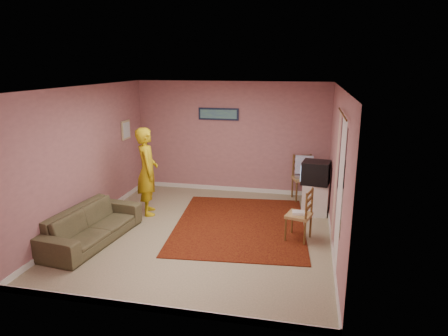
% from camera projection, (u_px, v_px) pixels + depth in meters
% --- Properties ---
extents(ground, '(5.00, 5.00, 0.00)m').
position_uv_depth(ground, '(205.00, 232.00, 7.30)').
color(ground, tan).
rests_on(ground, ground).
extents(wall_back, '(4.50, 0.02, 2.60)m').
position_uv_depth(wall_back, '(231.00, 138.00, 9.33)').
color(wall_back, '#AB7073').
rests_on(wall_back, ground).
extents(wall_front, '(4.50, 0.02, 2.60)m').
position_uv_depth(wall_front, '(148.00, 214.00, 4.60)').
color(wall_front, '#AB7073').
rests_on(wall_front, ground).
extents(wall_left, '(0.02, 5.00, 2.60)m').
position_uv_depth(wall_left, '(87.00, 157.00, 7.42)').
color(wall_left, '#AB7073').
rests_on(wall_left, ground).
extents(wall_right, '(0.02, 5.00, 2.60)m').
position_uv_depth(wall_right, '(337.00, 170.00, 6.51)').
color(wall_right, '#AB7073').
rests_on(wall_right, ground).
extents(ceiling, '(4.50, 5.00, 0.02)m').
position_uv_depth(ceiling, '(203.00, 87.00, 6.64)').
color(ceiling, silver).
rests_on(ceiling, wall_back).
extents(baseboard_back, '(4.50, 0.02, 0.10)m').
position_uv_depth(baseboard_back, '(231.00, 189.00, 9.64)').
color(baseboard_back, silver).
rests_on(baseboard_back, ground).
extents(baseboard_front, '(4.50, 0.02, 0.10)m').
position_uv_depth(baseboard_front, '(153.00, 308.00, 4.93)').
color(baseboard_front, silver).
rests_on(baseboard_front, ground).
extents(baseboard_left, '(0.02, 5.00, 0.10)m').
position_uv_depth(baseboard_left, '(93.00, 219.00, 7.74)').
color(baseboard_left, silver).
rests_on(baseboard_left, ground).
extents(baseboard_right, '(0.02, 5.00, 0.10)m').
position_uv_depth(baseboard_right, '(331.00, 240.00, 6.83)').
color(baseboard_right, silver).
rests_on(baseboard_right, ground).
extents(window, '(0.01, 1.10, 1.50)m').
position_uv_depth(window, '(341.00, 176.00, 5.62)').
color(window, black).
rests_on(window, wall_right).
extents(curtain_sheer, '(0.01, 0.75, 2.10)m').
position_uv_depth(curtain_sheer, '(340.00, 192.00, 5.53)').
color(curtain_sheer, white).
rests_on(curtain_sheer, wall_right).
extents(curtain_floral, '(0.01, 0.35, 2.10)m').
position_uv_depth(curtain_floral, '(336.00, 178.00, 6.20)').
color(curtain_floral, beige).
rests_on(curtain_floral, wall_right).
extents(curtain_rod, '(0.02, 1.40, 0.02)m').
position_uv_depth(curtain_rod, '(342.00, 114.00, 5.41)').
color(curtain_rod, brown).
rests_on(curtain_rod, wall_right).
extents(picture_back, '(0.95, 0.04, 0.28)m').
position_uv_depth(picture_back, '(218.00, 114.00, 9.22)').
color(picture_back, '#121A33').
rests_on(picture_back, wall_back).
extents(picture_left, '(0.04, 0.38, 0.42)m').
position_uv_depth(picture_left, '(126.00, 130.00, 8.87)').
color(picture_left, tan).
rests_on(picture_left, wall_left).
extents(area_rug, '(2.67, 3.21, 0.02)m').
position_uv_depth(area_rug, '(240.00, 225.00, 7.60)').
color(area_rug, black).
rests_on(area_rug, ground).
extents(tv_cabinet, '(0.50, 0.46, 0.64)m').
position_uv_depth(tv_cabinet, '(314.00, 199.00, 8.11)').
color(tv_cabinet, silver).
rests_on(tv_cabinet, ground).
extents(crt_tv, '(0.60, 0.55, 0.46)m').
position_uv_depth(crt_tv, '(316.00, 172.00, 7.97)').
color(crt_tv, black).
rests_on(crt_tv, tv_cabinet).
extents(chair_a, '(0.56, 0.55, 0.55)m').
position_uv_depth(chair_a, '(304.00, 173.00, 8.87)').
color(chair_a, '#A78451').
rests_on(chair_a, ground).
extents(dvd_player, '(0.40, 0.30, 0.07)m').
position_uv_depth(dvd_player, '(304.00, 176.00, 8.89)').
color(dvd_player, '#B3B3B8').
rests_on(dvd_player, chair_a).
extents(blue_throw, '(0.39, 0.05, 0.41)m').
position_uv_depth(blue_throw, '(304.00, 165.00, 8.82)').
color(blue_throw, '#869DDB').
rests_on(blue_throw, chair_a).
extents(chair_b, '(0.49, 0.51, 0.50)m').
position_uv_depth(chair_b, '(299.00, 209.00, 6.84)').
color(chair_b, '#A78451').
rests_on(chair_b, ground).
extents(game_console, '(0.24, 0.19, 0.05)m').
position_uv_depth(game_console, '(299.00, 213.00, 6.86)').
color(game_console, white).
rests_on(game_console, chair_b).
extents(sofa, '(1.02, 2.10, 0.59)m').
position_uv_depth(sofa, '(92.00, 225.00, 6.84)').
color(sofa, brown).
rests_on(sofa, ground).
extents(person, '(0.66, 0.77, 1.77)m').
position_uv_depth(person, '(147.00, 171.00, 7.99)').
color(person, gold).
rests_on(person, ground).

